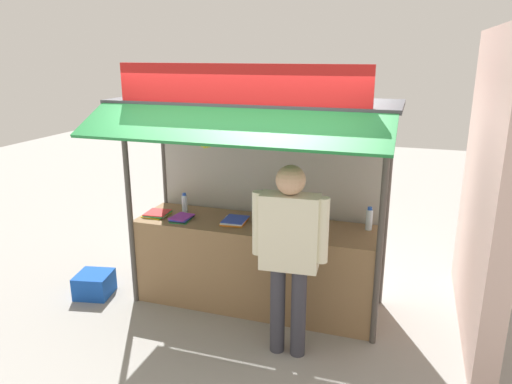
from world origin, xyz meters
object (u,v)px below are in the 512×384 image
Objects in this scene: water_bottle_far_left at (310,217)px; water_bottle_far_right at (369,219)px; banana_bunch_inner_right at (206,140)px; plastic_crate at (94,284)px; water_bottle_front_right at (185,203)px; banana_bunch_inner_left at (360,145)px; magazine_stack_front_left at (182,218)px; vendor_person at (289,245)px; magazine_stack_left at (157,214)px; water_bottle_back_right at (256,209)px; magazine_stack_mid_right at (234,221)px; banana_bunch_rightmost at (329,145)px; banana_bunch_leftmost at (237,135)px.

water_bottle_far_right is at bearing 16.53° from water_bottle_far_left.
banana_bunch_inner_right is 2.30m from plastic_crate.
water_bottle_front_right is 0.60× the size of plastic_crate.
water_bottle_far_left is at bearing 27.61° from banana_bunch_inner_right.
banana_bunch_inner_right is at bearing -156.47° from water_bottle_far_right.
plastic_crate is at bearing -170.13° from water_bottle_far_left.
banana_bunch_inner_right reaches higher than water_bottle_far_left.
water_bottle_front_right is 2.23m from banana_bunch_inner_left.
water_bottle_far_right reaches higher than magazine_stack_front_left.
water_bottle_far_left reaches higher than magazine_stack_front_left.
vendor_person is (-0.59, -0.96, 0.02)m from water_bottle_far_right.
magazine_stack_left reaches higher than plastic_crate.
magazine_stack_left is 1.82m from vendor_person.
water_bottle_front_right is 0.80× the size of magazine_stack_front_left.
water_bottle_front_right is at bearing 176.22° from water_bottle_back_right.
magazine_stack_mid_right is at bearing 162.40° from banana_bunch_inner_left.
water_bottle_far_right is at bearing 23.53° from banana_bunch_inner_right.
water_bottle_front_right is 2.04m from water_bottle_far_right.
water_bottle_front_right is at bearing 161.46° from banana_bunch_rightmost.
banana_bunch_leftmost is at bearing -18.68° from magazine_stack_left.
vendor_person is at bearing -18.63° from banana_bunch_inner_right.
banana_bunch_inner_right and banana_bunch_leftmost have the same top height.
water_bottle_back_right reaches higher than water_bottle_far_right.
vendor_person reaches higher than magazine_stack_front_left.
banana_bunch_rightmost is 0.73× the size of plastic_crate.
water_bottle_back_right is at bearing 154.83° from banana_bunch_inner_left.
water_bottle_far_right is at bearing 62.93° from banana_bunch_rightmost.
banana_bunch_inner_right is (0.54, -0.57, 0.85)m from water_bottle_front_right.
water_bottle_far_left is at bearing 38.28° from banana_bunch_leftmost.
magazine_stack_front_left is at bearing -71.44° from water_bottle_front_right.
water_bottle_far_left is at bearing 117.19° from banana_bunch_rightmost.
plastic_crate is (-1.79, 0.06, -1.82)m from banana_bunch_leftmost.
banana_bunch_leftmost reaches higher than water_bottle_far_left.
water_bottle_front_right is 1.40m from plastic_crate.
banana_bunch_rightmost is 0.26m from banana_bunch_inner_left.
banana_bunch_inner_right is 0.17× the size of vendor_person.
banana_bunch_rightmost is 3.18m from plastic_crate.
water_bottle_far_right is 0.89× the size of water_bottle_far_left.
magazine_stack_front_left is 1.08× the size of banana_bunch_inner_left.
banana_bunch_inner_left is (2.21, -0.37, 0.97)m from magazine_stack_left.
vendor_person is at bearing -149.53° from banana_bunch_inner_left.
banana_bunch_rightmost is at bearing -18.54° from water_bottle_front_right.
magazine_stack_mid_right is at bearing 12.40° from plastic_crate.
water_bottle_far_left is 1.33m from banana_bunch_inner_right.
banana_bunch_rightmost is 0.93m from vendor_person.
banana_bunch_inner_right is 1.16m from banana_bunch_rightmost.
water_bottle_far_right is 0.93× the size of banana_bunch_inner_left.
water_bottle_back_right is 1.00m from vendor_person.
water_bottle_back_right is at bearing 14.08° from plastic_crate.
magazine_stack_front_left is 1.30m from banana_bunch_leftmost.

